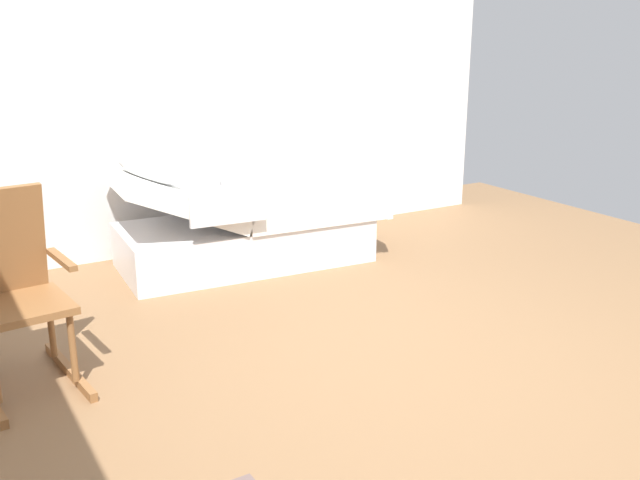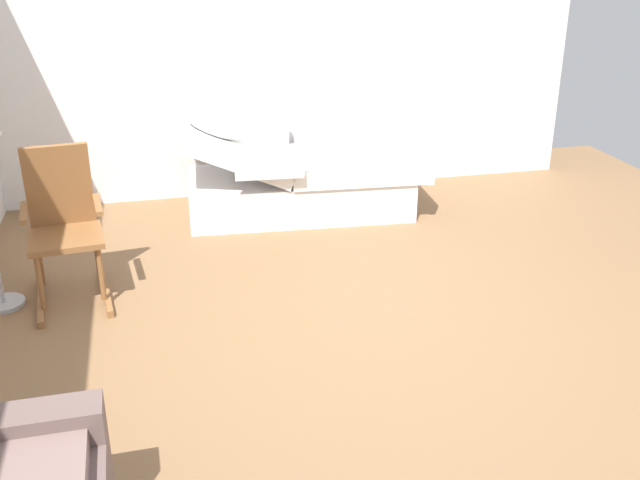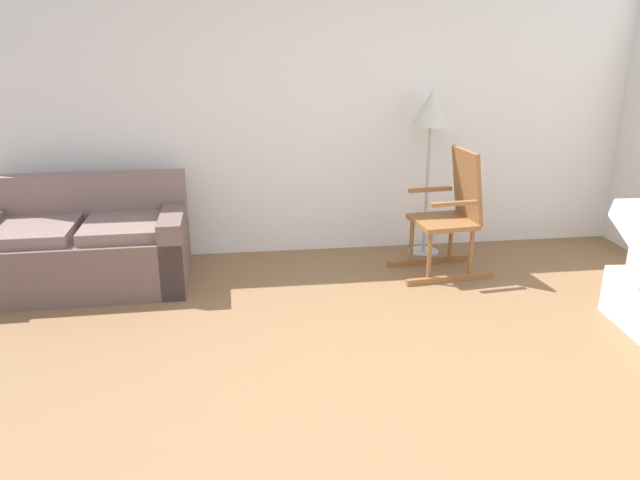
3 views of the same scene
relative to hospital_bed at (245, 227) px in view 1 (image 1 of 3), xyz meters
The scene contains 4 objects.
ground_plane 2.35m from the hospital_bed, behind, with size 7.41×7.41×0.00m, color olive.
side_wall 1.26m from the hospital_bed, ahead, with size 0.10×5.53×2.70m, color white.
hospital_bed is the anchor object (origin of this frame).
rocking_chair 2.25m from the hospital_bed, 123.15° to the left, with size 0.81×0.55×1.05m.
Camera 1 is at (-2.72, 2.36, 1.84)m, focal length 40.34 mm.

